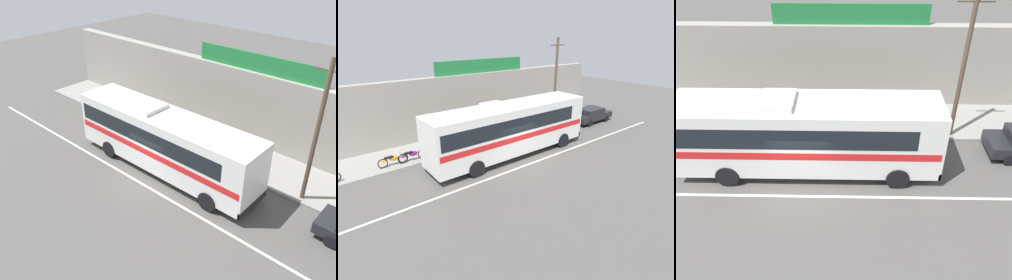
# 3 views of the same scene
# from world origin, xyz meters

# --- Properties ---
(ground_plane) EXTENTS (70.00, 70.00, 0.00)m
(ground_plane) POSITION_xyz_m (0.00, 0.00, 0.00)
(ground_plane) COLOR #4F4C49
(sidewalk_slab) EXTENTS (30.00, 3.60, 0.14)m
(sidewalk_slab) POSITION_xyz_m (0.00, 5.20, 0.07)
(sidewalk_slab) COLOR gray
(sidewalk_slab) RESTS_ON ground_plane
(storefront_facade) EXTENTS (30.00, 0.70, 4.80)m
(storefront_facade) POSITION_xyz_m (0.00, 7.35, 2.40)
(storefront_facade) COLOR gray
(storefront_facade) RESTS_ON ground_plane
(storefront_billboard) EXTENTS (8.36, 0.12, 1.10)m
(storefront_billboard) POSITION_xyz_m (2.10, 7.35, 5.35)
(storefront_billboard) COLOR #1E7538
(storefront_billboard) RESTS_ON storefront_facade
(road_center_stripe) EXTENTS (30.00, 0.14, 0.01)m
(road_center_stripe) POSITION_xyz_m (0.00, -0.80, 0.00)
(road_center_stripe) COLOR silver
(road_center_stripe) RESTS_ON ground_plane
(intercity_bus) EXTENTS (11.70, 2.69, 3.78)m
(intercity_bus) POSITION_xyz_m (0.17, 1.09, 2.07)
(intercity_bus) COLOR silver
(intercity_bus) RESTS_ON ground_plane
(parked_car) EXTENTS (4.33, 1.87, 1.37)m
(parked_car) POSITION_xyz_m (10.97, 2.36, 0.74)
(parked_car) COLOR black
(parked_car) RESTS_ON ground_plane
(utility_pole) EXTENTS (1.60, 0.22, 7.45)m
(utility_pole) POSITION_xyz_m (7.40, 3.84, 4.00)
(utility_pole) COLOR brown
(utility_pole) RESTS_ON sidewalk_slab
(motorcycle_purple) EXTENTS (1.86, 0.56, 0.94)m
(motorcycle_purple) POSITION_xyz_m (-6.78, 4.07, 0.57)
(motorcycle_purple) COLOR black
(motorcycle_purple) RESTS_ON sidewalk_slab
(motorcycle_black) EXTENTS (1.91, 0.56, 0.94)m
(motorcycle_black) POSITION_xyz_m (-5.57, 4.01, 0.57)
(motorcycle_black) COLOR black
(motorcycle_black) RESTS_ON sidewalk_slab
(pedestrian_near_shop) EXTENTS (0.30, 0.48, 1.73)m
(pedestrian_near_shop) POSITION_xyz_m (1.63, 5.01, 1.15)
(pedestrian_near_shop) COLOR brown
(pedestrian_near_shop) RESTS_ON sidewalk_slab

